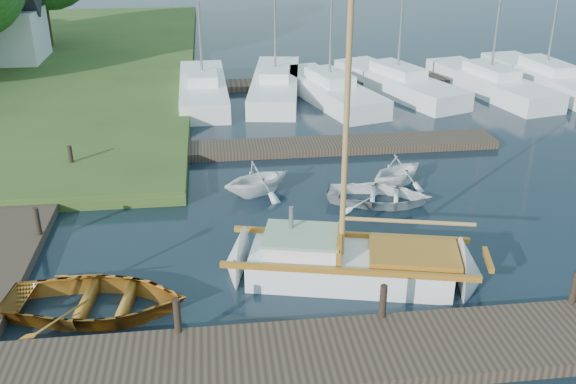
{
  "coord_description": "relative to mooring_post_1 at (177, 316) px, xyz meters",
  "views": [
    {
      "loc": [
        -2.05,
        -16.58,
        8.7
      ],
      "look_at": [
        0.0,
        0.0,
        1.2
      ],
      "focal_mm": 40.0,
      "sensor_mm": 36.0,
      "label": 1
    }
  ],
  "objects": [
    {
      "name": "mooring_post_2",
      "position": [
        4.5,
        0.0,
        0.0
      ],
      "size": [
        0.16,
        0.16,
        0.8
      ],
      "primitive_type": "cylinder",
      "color": "black",
      "rests_on": "near_dock"
    },
    {
      "name": "marina_boat_4",
      "position": [
        14.94,
        18.65,
        -0.14
      ],
      "size": [
        4.04,
        8.94,
        10.44
      ],
      "rotation": [
        0.0,
        0.0,
        1.79
      ],
      "color": "white",
      "rests_on": "ground"
    },
    {
      "name": "tender_c",
      "position": [
        6.11,
        6.47,
        -0.36
      ],
      "size": [
        3.83,
        3.21,
        0.68
      ],
      "primitive_type": "imported",
      "rotation": [
        0.0,
        0.0,
        1.28
      ],
      "color": "white",
      "rests_on": "ground"
    },
    {
      "name": "mooring_post_4",
      "position": [
        -4.0,
        5.0,
        0.0
      ],
      "size": [
        0.16,
        0.16,
        0.8
      ],
      "primitive_type": "cylinder",
      "color": "black",
      "rests_on": "left_dock"
    },
    {
      "name": "far_dock",
      "position": [
        5.0,
        11.5,
        -0.55
      ],
      "size": [
        14.0,
        1.6,
        0.3
      ],
      "primitive_type": "cube",
      "color": "#33261D",
      "rests_on": "ground"
    },
    {
      "name": "sailboat",
      "position": [
        4.36,
        2.13,
        -0.36
      ],
      "size": [
        7.41,
        3.56,
        9.83
      ],
      "rotation": [
        0.0,
        0.0,
        -0.23
      ],
      "color": "white",
      "rests_on": "ground"
    },
    {
      "name": "marina_boat_1",
      "position": [
        4.18,
        19.68,
        -0.13
      ],
      "size": [
        3.56,
        9.36,
        11.27
      ],
      "rotation": [
        0.0,
        0.0,
        1.42
      ],
      "color": "white",
      "rests_on": "ground"
    },
    {
      "name": "marina_boat_5",
      "position": [
        18.21,
        19.26,
        -0.14
      ],
      "size": [
        3.23,
        9.62,
        10.65
      ],
      "rotation": [
        0.0,
        0.0,
        1.68
      ],
      "color": "white",
      "rests_on": "ground"
    },
    {
      "name": "left_dock",
      "position": [
        -5.0,
        7.0,
        -0.55
      ],
      "size": [
        2.2,
        18.0,
        0.3
      ],
      "primitive_type": "cube",
      "color": "#33261D",
      "rests_on": "ground"
    },
    {
      "name": "near_dock",
      "position": [
        3.0,
        -1.0,
        -0.55
      ],
      "size": [
        18.0,
        2.2,
        0.3
      ],
      "primitive_type": "cube",
      "color": "#33261D",
      "rests_on": "ground"
    },
    {
      "name": "pontoon",
      "position": [
        13.0,
        21.0,
        -0.55
      ],
      "size": [
        30.0,
        1.6,
        0.3
      ],
      "primitive_type": "cube",
      "color": "#33261D",
      "rests_on": "ground"
    },
    {
      "name": "marina_boat_3",
      "position": [
        10.32,
        19.3,
        -0.13
      ],
      "size": [
        5.12,
        9.01,
        11.81
      ],
      "rotation": [
        0.0,
        0.0,
        1.93
      ],
      "color": "white",
      "rests_on": "ground"
    },
    {
      "name": "mooring_post_1",
      "position": [
        0.0,
        0.0,
        0.0
      ],
      "size": [
        0.16,
        0.16,
        0.8
      ],
      "primitive_type": "cylinder",
      "color": "black",
      "rests_on": "near_dock"
    },
    {
      "name": "dinghy",
      "position": [
        -1.93,
        1.38,
        -0.26
      ],
      "size": [
        4.56,
        3.52,
        0.87
      ],
      "primitive_type": "imported",
      "rotation": [
        0.0,
        0.0,
        1.44
      ],
      "color": "#9C6110",
      "rests_on": "ground"
    },
    {
      "name": "mooring_post_3",
      "position": [
        9.0,
        0.0,
        0.0
      ],
      "size": [
        0.16,
        0.16,
        0.8
      ],
      "primitive_type": "cylinder",
      "color": "black",
      "rests_on": "near_dock"
    },
    {
      "name": "tender_d",
      "position": [
        7.08,
        7.79,
        -0.09
      ],
      "size": [
        3.02,
        2.93,
        1.21
      ],
      "primitive_type": "imported",
      "rotation": [
        0.0,
        0.0,
        2.15
      ],
      "color": "white",
      "rests_on": "ground"
    },
    {
      "name": "mooring_post_5",
      "position": [
        -4.0,
        10.0,
        0.0
      ],
      "size": [
        0.16,
        0.16,
        0.8
      ],
      "primitive_type": "cylinder",
      "color": "black",
      "rests_on": "left_dock"
    },
    {
      "name": "marina_boat_0",
      "position": [
        0.58,
        19.34,
        -0.14
      ],
      "size": [
        2.37,
        8.79,
        9.96
      ],
      "rotation": [
        0.0,
        0.0,
        1.59
      ],
      "color": "white",
      "rests_on": "ground"
    },
    {
      "name": "ground",
      "position": [
        3.0,
        5.0,
        -0.7
      ],
      "size": [
        160.0,
        160.0,
        0.0
      ],
      "primitive_type": "plane",
      "color": "black",
      "rests_on": "ground"
    },
    {
      "name": "tender_b",
      "position": [
        2.32,
        7.64,
        -0.07
      ],
      "size": [
        3.03,
        2.88,
        1.26
      ],
      "primitive_type": "imported",
      "rotation": [
        0.0,
        0.0,
        2.01
      ],
      "color": "white",
      "rests_on": "ground"
    },
    {
      "name": "marina_boat_2",
      "position": [
        6.66,
        18.27,
        -0.13
      ],
      "size": [
        4.35,
        8.42,
        10.47
      ],
      "rotation": [
        0.0,
        0.0,
        1.85
      ],
      "color": "white",
      "rests_on": "ground"
    }
  ]
}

